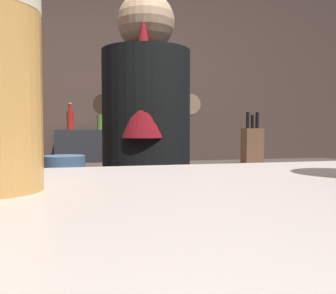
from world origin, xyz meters
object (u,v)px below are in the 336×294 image
(mixing_bowl, at_px, (65,161))
(chefs_knife, at_px, (187,166))
(bottle_vinegar, at_px, (100,121))
(bottle_olive_oil, at_px, (70,119))
(bottle_soy, at_px, (141,122))
(bottle_hot_sauce, at_px, (103,118))
(bartender, at_px, (146,175))
(knife_block, at_px, (252,145))

(mixing_bowl, height_order, chefs_knife, mixing_bowl)
(bottle_vinegar, height_order, bottle_olive_oil, bottle_olive_oil)
(bottle_vinegar, bearing_deg, bottle_soy, 8.22)
(bottle_olive_oil, bearing_deg, bottle_hot_sauce, 0.45)
(bottle_soy, height_order, bottle_olive_oil, bottle_olive_oil)
(bottle_vinegar, xyz_separation_m, bottle_olive_oil, (-0.24, 0.11, 0.02))
(bottle_hot_sauce, distance_m, bottle_olive_oil, 0.27)
(bottle_soy, bearing_deg, chefs_knife, -88.40)
(bartender, distance_m, chefs_knife, 0.49)
(bartender, distance_m, bottle_soy, 1.72)
(knife_block, height_order, bottle_olive_oil, bottle_olive_oil)
(bartender, bearing_deg, bottle_hot_sauce, 17.79)
(chefs_knife, bearing_deg, bottle_olive_oil, 110.69)
(bartender, bearing_deg, knife_block, -41.41)
(chefs_knife, relative_size, bottle_hot_sauce, 0.98)
(mixing_bowl, bearing_deg, bottle_hot_sauce, 77.35)
(chefs_knife, height_order, bottle_olive_oil, bottle_olive_oil)
(knife_block, relative_size, bottle_soy, 1.66)
(bottle_olive_oil, bearing_deg, knife_block, -52.92)
(bartender, height_order, bottle_olive_oil, bartender)
(mixing_bowl, xyz_separation_m, bottle_olive_oil, (-0.00, 1.18, 0.24))
(bartender, height_order, bottle_vinegar, bartender)
(knife_block, relative_size, bottle_hot_sauce, 1.18)
(knife_block, height_order, bottle_soy, bottle_soy)
(bottle_soy, bearing_deg, knife_block, -71.80)
(bartender, xyz_separation_m, mixing_bowl, (-0.33, 0.57, 0.01))
(chefs_knife, bearing_deg, bartender, -128.86)
(bartender, xyz_separation_m, bottle_hot_sauce, (-0.07, 1.75, 0.26))
(bottle_vinegar, bearing_deg, bartender, -86.61)
(bottle_olive_oil, bearing_deg, bottle_vinegar, -24.79)
(knife_block, relative_size, bottle_vinegar, 1.63)
(knife_block, distance_m, bottle_olive_oil, 1.66)
(bartender, bearing_deg, chefs_knife, -19.23)
(bottle_hot_sauce, xyz_separation_m, bottle_olive_oil, (-0.27, -0.00, -0.01))
(mixing_bowl, xyz_separation_m, bottle_hot_sauce, (0.26, 1.18, 0.25))
(knife_block, bearing_deg, mixing_bowl, 171.86)
(mixing_bowl, relative_size, bottle_olive_oil, 0.95)
(knife_block, distance_m, bottle_vinegar, 1.43)
(knife_block, height_order, bottle_hot_sauce, bottle_hot_sauce)
(knife_block, xyz_separation_m, mixing_bowl, (-0.99, 0.14, -0.08))
(chefs_knife, height_order, bottle_hot_sauce, bottle_hot_sauce)
(knife_block, bearing_deg, bottle_vinegar, 122.04)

